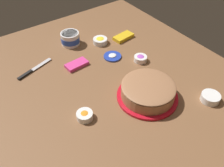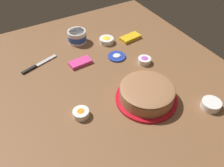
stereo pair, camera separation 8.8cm
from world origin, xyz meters
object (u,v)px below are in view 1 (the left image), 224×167
sprinkle_bowl_yellow (100,41)px  sprinkle_bowl_rainbow (140,58)px  frosting_tub_lid (112,56)px  spreading_knife (32,70)px  frosted_cake (148,91)px  sprinkle_bowl_orange (85,115)px  candy_box_lower (123,37)px  frosting_tub (70,38)px  candy_box_upper (77,64)px  sprinkle_bowl_pink (210,97)px

sprinkle_bowl_yellow → sprinkle_bowl_rainbow: (0.09, -0.30, -0.00)m
frosting_tub_lid → spreading_knife: frosting_tub_lid is taller
spreading_knife → sprinkle_bowl_yellow: (0.48, 0.01, 0.01)m
frosted_cake → spreading_knife: bearing=126.6°
frosted_cake → spreading_knife: (-0.40, 0.54, -0.04)m
spreading_knife → sprinkle_bowl_orange: sprinkle_bowl_orange is taller
sprinkle_bowl_orange → candy_box_lower: bearing=38.1°
frosting_tub_lid → sprinkle_bowl_rainbow: sprinkle_bowl_rainbow is taller
sprinkle_bowl_yellow → frosting_tub: bearing=147.3°
frosted_cake → candy_box_lower: 0.56m
frosted_cake → candy_box_upper: frosted_cake is taller
frosting_tub_lid → candy_box_upper: bearing=166.7°
candy_box_lower → sprinkle_bowl_orange: bearing=-148.9°
spreading_knife → candy_box_upper: size_ratio=1.77×
frosting_tub → sprinkle_bowl_rainbow: 0.48m
frosted_cake → sprinkle_bowl_rainbow: frosted_cake is taller
frosted_cake → frosting_tub_lid: frosted_cake is taller
frosting_tub_lid → sprinkle_bowl_orange: size_ratio=1.39×
candy_box_lower → frosting_tub: bearing=148.5°
candy_box_upper → frosted_cake: bearing=-73.0°
frosting_tub_lid → candy_box_upper: 0.22m
sprinkle_bowl_orange → candy_box_lower: sprinkle_bowl_orange is taller
sprinkle_bowl_rainbow → frosting_tub: bearing=122.0°
sprinkle_bowl_rainbow → candy_box_upper: size_ratio=0.59×
frosted_cake → candy_box_upper: size_ratio=2.38×
sprinkle_bowl_pink → candy_box_lower: bearing=90.5°
frosting_tub → sprinkle_bowl_yellow: 0.19m
spreading_knife → sprinkle_bowl_rainbow: size_ratio=2.98×
sprinkle_bowl_pink → candy_box_lower: 0.71m
frosting_tub_lid → sprinkle_bowl_rainbow: 0.17m
frosted_cake → spreading_knife: size_ratio=1.34×
spreading_knife → candy_box_upper: 0.26m
sprinkle_bowl_orange → sprinkle_bowl_yellow: size_ratio=0.83×
candy_box_upper → frosting_tub_lid: bearing=-16.9°
sprinkle_bowl_rainbow → sprinkle_bowl_pink: size_ratio=0.82×
candy_box_lower → candy_box_upper: bearing=-175.9°
frosting_tub → sprinkle_bowl_pink: (0.33, -0.85, -0.02)m
frosted_cake → frosting_tub_lid: bearing=81.9°
frosting_tub → candy_box_upper: bearing=-109.0°
sprinkle_bowl_orange → sprinkle_bowl_yellow: (0.41, 0.48, 0.00)m
sprinkle_bowl_yellow → spreading_knife: bearing=-178.2°
sprinkle_bowl_rainbow → frosting_tub_lid: bearing=131.4°
sprinkle_bowl_rainbow → candy_box_lower: size_ratio=0.56×
sprinkle_bowl_yellow → frosting_tub_lid: bearing=-97.8°
frosting_tub → candy_box_upper: frosting_tub is taller
frosted_cake → candy_box_lower: size_ratio=2.24×
sprinkle_bowl_orange → frosting_tub: bearing=67.6°
spreading_knife → sprinkle_bowl_pink: (0.64, -0.73, 0.01)m
frosting_tub_lid → sprinkle_bowl_orange: 0.49m
frosted_cake → sprinkle_bowl_orange: 0.34m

